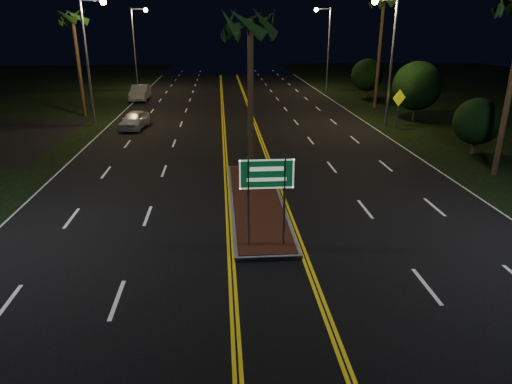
{
  "coord_description": "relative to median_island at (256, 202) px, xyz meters",
  "views": [
    {
      "loc": [
        -1.46,
        -11.25,
        7.29
      ],
      "look_at": [
        -0.31,
        3.3,
        1.9
      ],
      "focal_mm": 32.0,
      "sensor_mm": 36.0,
      "label": 1
    }
  ],
  "objects": [
    {
      "name": "shrub_near",
      "position": [
        13.5,
        7.0,
        1.86
      ],
      "size": [
        2.7,
        2.7,
        3.3
      ],
      "color": "#382819",
      "rests_on": "ground"
    },
    {
      "name": "streetlight_right_mid",
      "position": [
        10.61,
        15.0,
        5.57
      ],
      "size": [
        1.91,
        0.44,
        9.0
      ],
      "color": "gray",
      "rests_on": "ground"
    },
    {
      "name": "car_near",
      "position": [
        -7.79,
        15.74,
        0.67
      ],
      "size": [
        2.58,
        4.74,
        1.5
      ],
      "primitive_type": "imported",
      "rotation": [
        0.0,
        0.0,
        -0.15
      ],
      "color": "silver",
      "rests_on": "ground"
    },
    {
      "name": "median_island",
      "position": [
        0.0,
        0.0,
        0.0
      ],
      "size": [
        2.25,
        10.25,
        0.17
      ],
      "color": "gray",
      "rests_on": "ground"
    },
    {
      "name": "palm_right_far",
      "position": [
        12.8,
        23.0,
        9.06
      ],
      "size": [
        2.4,
        2.4,
        10.3
      ],
      "color": "#382819",
      "rests_on": "ground"
    },
    {
      "name": "palm_median",
      "position": [
        0.0,
        3.5,
        7.19
      ],
      "size": [
        2.4,
        2.4,
        8.3
      ],
      "color": "#382819",
      "rests_on": "ground"
    },
    {
      "name": "streetlight_left_mid",
      "position": [
        -10.61,
        17.0,
        5.57
      ],
      "size": [
        1.91,
        0.44,
        9.0
      ],
      "color": "gray",
      "rests_on": "ground"
    },
    {
      "name": "ground",
      "position": [
        0.0,
        -7.0,
        -0.08
      ],
      "size": [
        120.0,
        120.0,
        0.0
      ],
      "primitive_type": "plane",
      "color": "black",
      "rests_on": "ground"
    },
    {
      "name": "car_far",
      "position": [
        -9.5,
        29.36,
        0.79
      ],
      "size": [
        2.29,
        5.26,
        1.75
      ],
      "primitive_type": "imported",
      "rotation": [
        0.0,
        0.0,
        -0.01
      ],
      "color": "silver",
      "rests_on": "ground"
    },
    {
      "name": "shrub_mid",
      "position": [
        14.0,
        17.0,
        2.64
      ],
      "size": [
        3.78,
        3.78,
        4.62
      ],
      "color": "#382819",
      "rests_on": "ground"
    },
    {
      "name": "warning_sign",
      "position": [
        11.5,
        14.12,
        1.81
      ],
      "size": [
        1.12,
        0.49,
        2.87
      ],
      "rotation": [
        0.0,
        0.0,
        0.4
      ],
      "color": "gray",
      "rests_on": "ground"
    },
    {
      "name": "highway_sign",
      "position": [
        0.0,
        -4.2,
        2.32
      ],
      "size": [
        1.8,
        0.08,
        3.2
      ],
      "color": "gray",
      "rests_on": "ground"
    },
    {
      "name": "streetlight_right_far",
      "position": [
        10.61,
        35.0,
        5.57
      ],
      "size": [
        1.91,
        0.44,
        9.0
      ],
      "color": "gray",
      "rests_on": "ground"
    },
    {
      "name": "streetlight_left_far",
      "position": [
        -10.61,
        37.0,
        5.57
      ],
      "size": [
        1.91,
        0.44,
        9.0
      ],
      "color": "gray",
      "rests_on": "ground"
    },
    {
      "name": "shrub_far",
      "position": [
        13.8,
        29.0,
        2.25
      ],
      "size": [
        3.24,
        3.24,
        3.96
      ],
      "color": "#382819",
      "rests_on": "ground"
    },
    {
      "name": "palm_left_far",
      "position": [
        -12.8,
        21.0,
        7.66
      ],
      "size": [
        2.4,
        2.4,
        8.8
      ],
      "color": "#382819",
      "rests_on": "ground"
    }
  ]
}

